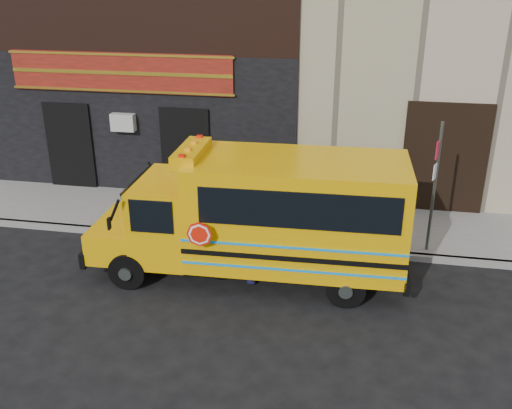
{
  "coord_description": "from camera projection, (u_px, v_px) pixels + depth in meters",
  "views": [
    {
      "loc": [
        1.7,
        -9.77,
        6.38
      ],
      "look_at": [
        -0.47,
        1.85,
        1.44
      ],
      "focal_mm": 40.0,
      "sensor_mm": 36.0,
      "label": 1
    }
  ],
  "objects": [
    {
      "name": "sidewalk",
      "position": [
        289.0,
        221.0,
        15.3
      ],
      "size": [
        40.0,
        3.0,
        0.15
      ],
      "primitive_type": "cube",
      "color": "#62615C",
      "rests_on": "ground"
    },
    {
      "name": "cyclist",
      "position": [
        251.0,
        243.0,
        12.17
      ],
      "size": [
        0.57,
        0.75,
        1.85
      ],
      "primitive_type": "imported",
      "rotation": [
        0.0,
        0.0,
        1.78
      ],
      "color": "#131134",
      "rests_on": "ground"
    },
    {
      "name": "curb",
      "position": [
        280.0,
        246.0,
        13.94
      ],
      "size": [
        40.0,
        0.2,
        0.15
      ],
      "primitive_type": "cube",
      "color": "gray",
      "rests_on": "ground"
    },
    {
      "name": "sign_pole",
      "position": [
        434.0,
        185.0,
        12.96
      ],
      "size": [
        0.13,
        0.27,
        3.26
      ],
      "color": "#464F4A",
      "rests_on": "ground"
    },
    {
      "name": "ground",
      "position": [
        262.0,
        306.0,
        11.61
      ],
      "size": [
        120.0,
        120.0,
        0.0
      ],
      "primitive_type": "plane",
      "color": "black",
      "rests_on": "ground"
    },
    {
      "name": "bicycle",
      "position": [
        247.0,
        257.0,
        12.4
      ],
      "size": [
        1.88,
        0.96,
        1.08
      ],
      "primitive_type": "imported",
      "rotation": [
        0.0,
        0.0,
        1.84
      ],
      "color": "black",
      "rests_on": "ground"
    },
    {
      "name": "school_bus",
      "position": [
        266.0,
        214.0,
        12.17
      ],
      "size": [
        6.96,
        2.54,
        2.92
      ],
      "color": "black",
      "rests_on": "ground"
    }
  ]
}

